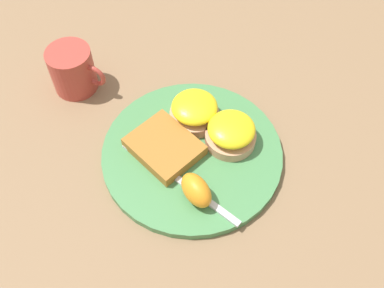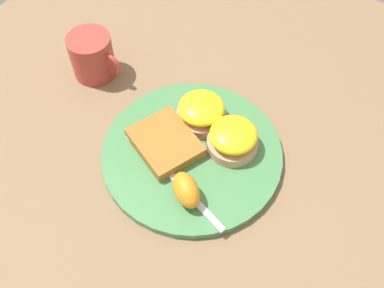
{
  "view_description": "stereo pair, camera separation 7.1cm",
  "coord_description": "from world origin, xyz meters",
  "px_view_note": "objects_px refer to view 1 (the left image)",
  "views": [
    {
      "loc": [
        0.16,
        -0.37,
        0.62
      ],
      "look_at": [
        0.0,
        0.0,
        0.03
      ],
      "focal_mm": 42.0,
      "sensor_mm": 36.0,
      "label": 1
    },
    {
      "loc": [
        0.22,
        -0.33,
        0.62
      ],
      "look_at": [
        0.0,
        0.0,
        0.03
      ],
      "focal_mm": 42.0,
      "sensor_mm": 36.0,
      "label": 2
    }
  ],
  "objects_px": {
    "orange_wedge": "(196,190)",
    "fork": "(172,175)",
    "hashbrown_patty": "(164,146)",
    "cup": "(73,70)",
    "sandwich_benedict_left": "(231,133)",
    "sandwich_benedict_right": "(194,111)"
  },
  "relations": [
    {
      "from": "sandwich_benedict_right",
      "to": "orange_wedge",
      "type": "xyz_separation_m",
      "value": [
        0.06,
        -0.14,
        -0.0
      ]
    },
    {
      "from": "hashbrown_patty",
      "to": "fork",
      "type": "distance_m",
      "value": 0.05
    },
    {
      "from": "orange_wedge",
      "to": "fork",
      "type": "bearing_deg",
      "value": 157.89
    },
    {
      "from": "sandwich_benedict_left",
      "to": "cup",
      "type": "height_order",
      "value": "cup"
    },
    {
      "from": "sandwich_benedict_right",
      "to": "orange_wedge",
      "type": "relative_size",
      "value": 1.38
    },
    {
      "from": "fork",
      "to": "sandwich_benedict_right",
      "type": "bearing_deg",
      "value": 96.25
    },
    {
      "from": "orange_wedge",
      "to": "cup",
      "type": "xyz_separation_m",
      "value": [
        -0.29,
        0.13,
        0.01
      ]
    },
    {
      "from": "hashbrown_patty",
      "to": "cup",
      "type": "bearing_deg",
      "value": 160.95
    },
    {
      "from": "sandwich_benedict_left",
      "to": "sandwich_benedict_right",
      "type": "distance_m",
      "value": 0.07
    },
    {
      "from": "hashbrown_patty",
      "to": "orange_wedge",
      "type": "distance_m",
      "value": 0.1
    },
    {
      "from": "sandwich_benedict_left",
      "to": "hashbrown_patty",
      "type": "xyz_separation_m",
      "value": [
        -0.09,
        -0.06,
        -0.01
      ]
    },
    {
      "from": "hashbrown_patty",
      "to": "cup",
      "type": "relative_size",
      "value": 1.01
    },
    {
      "from": "orange_wedge",
      "to": "fork",
      "type": "relative_size",
      "value": 0.27
    },
    {
      "from": "sandwich_benedict_left",
      "to": "hashbrown_patty",
      "type": "relative_size",
      "value": 0.77
    },
    {
      "from": "sandwich_benedict_left",
      "to": "orange_wedge",
      "type": "bearing_deg",
      "value": -95.0
    },
    {
      "from": "hashbrown_patty",
      "to": "fork",
      "type": "bearing_deg",
      "value": -50.64
    },
    {
      "from": "orange_wedge",
      "to": "cup",
      "type": "relative_size",
      "value": 0.56
    },
    {
      "from": "fork",
      "to": "hashbrown_patty",
      "type": "bearing_deg",
      "value": 129.36
    },
    {
      "from": "sandwich_benedict_left",
      "to": "orange_wedge",
      "type": "relative_size",
      "value": 1.38
    },
    {
      "from": "sandwich_benedict_right",
      "to": "hashbrown_patty",
      "type": "distance_m",
      "value": 0.08
    },
    {
      "from": "hashbrown_patty",
      "to": "fork",
      "type": "height_order",
      "value": "hashbrown_patty"
    },
    {
      "from": "cup",
      "to": "sandwich_benedict_right",
      "type": "bearing_deg",
      "value": 0.94
    }
  ]
}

